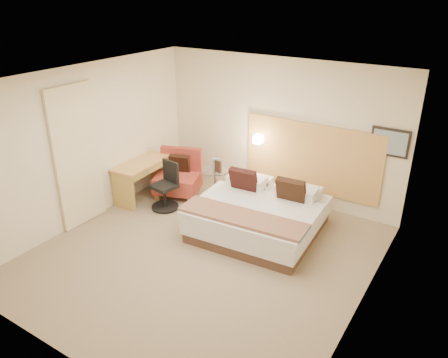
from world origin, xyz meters
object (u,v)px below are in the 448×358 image
Objects in this scene: lounge_chair at (179,177)px; desk at (143,170)px; side_table at (215,182)px; desk_chair at (166,190)px; bed at (259,214)px.

lounge_chair is 0.73m from desk.
desk_chair is (-0.55, -0.83, 0.04)m from side_table.
desk_chair is at bearing -174.41° from bed.
side_table is 0.52× the size of desk.
lounge_chair reaches higher than side_table.
lounge_chair is 0.84× the size of desk.
side_table is 0.99m from desk_chair.
lounge_chair is 1.62× the size of side_table.
bed is 2.03× the size of lounge_chair.
desk_chair reaches higher than desk.
lounge_chair is at bearing 50.39° from desk.
side_table is (0.74, 0.20, -0.02)m from lounge_chair.
lounge_chair is 0.65m from desk_chair.
bed reaches higher than lounge_chair.
bed reaches higher than side_table.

